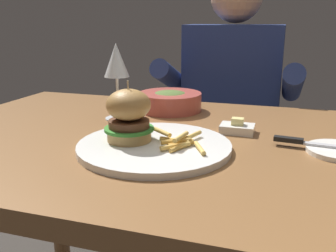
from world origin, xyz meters
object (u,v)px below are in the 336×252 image
(main_plate, at_px, (154,146))
(wine_glass, at_px, (116,63))
(soup_bowl, at_px, (170,101))
(diner_person, at_px, (230,132))
(table_knife, at_px, (313,143))
(butter_dish, at_px, (237,128))
(burger_sandwich, at_px, (129,115))

(main_plate, bearing_deg, wine_glass, 130.84)
(soup_bowl, height_order, diner_person, diner_person)
(table_knife, bearing_deg, butter_dish, 156.54)
(butter_dish, height_order, diner_person, diner_person)
(burger_sandwich, xyz_separation_m, diner_person, (0.11, 0.76, -0.24))
(table_knife, height_order, butter_dish, butter_dish)
(wine_glass, bearing_deg, diner_person, 68.00)
(burger_sandwich, distance_m, soup_bowl, 0.34)
(soup_bowl, relative_size, diner_person, 0.16)
(table_knife, bearing_deg, diner_person, 111.47)
(diner_person, bearing_deg, butter_dish, -80.78)
(main_plate, height_order, wine_glass, wine_glass)
(burger_sandwich, height_order, table_knife, burger_sandwich)
(butter_dish, bearing_deg, main_plate, -130.90)
(burger_sandwich, height_order, butter_dish, burger_sandwich)
(main_plate, height_order, soup_bowl, soup_bowl)
(table_knife, bearing_deg, main_plate, -162.40)
(wine_glass, relative_size, diner_person, 0.17)
(wine_glass, height_order, butter_dish, wine_glass)
(soup_bowl, bearing_deg, table_knife, -32.17)
(main_plate, xyz_separation_m, wine_glass, (-0.17, 0.20, 0.14))
(wine_glass, height_order, table_knife, wine_glass)
(main_plate, bearing_deg, butter_dish, 49.10)
(wine_glass, bearing_deg, soup_bowl, 53.64)
(burger_sandwich, xyz_separation_m, soup_bowl, (-0.02, 0.34, -0.04))
(butter_dish, distance_m, diner_person, 0.63)
(burger_sandwich, bearing_deg, soup_bowl, 92.67)
(wine_glass, distance_m, diner_person, 0.68)
(main_plate, xyz_separation_m, butter_dish, (0.15, 0.17, 0.00))
(burger_sandwich, relative_size, diner_person, 0.11)
(wine_glass, xyz_separation_m, diner_person, (0.23, 0.56, -0.33))
(burger_sandwich, bearing_deg, butter_dish, 39.51)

